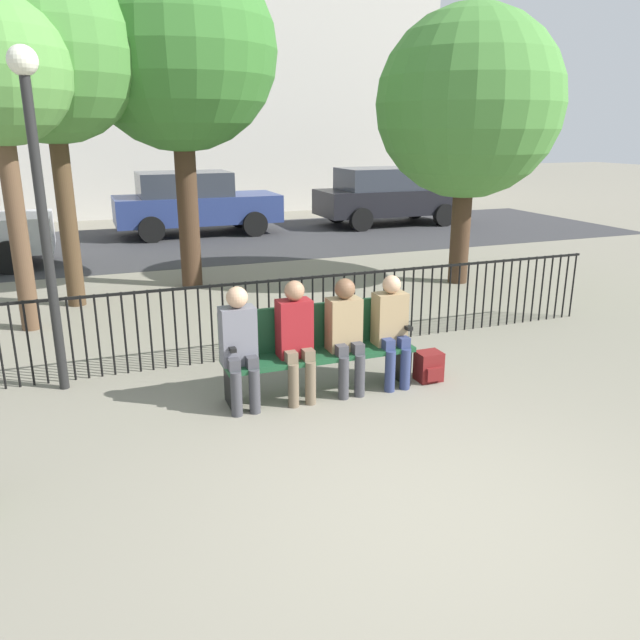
{
  "coord_description": "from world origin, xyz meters",
  "views": [
    {
      "loc": [
        -2.16,
        -3.33,
        2.65
      ],
      "look_at": [
        0.0,
        2.32,
        0.8
      ],
      "focal_mm": 35.0,
      "sensor_mm": 36.0,
      "label": 1
    }
  ],
  "objects_px": {
    "seated_person_1": "(296,335)",
    "seated_person_3": "(392,325)",
    "tree_3": "(469,105)",
    "tree_0": "(178,52)",
    "seated_person_0": "(239,342)",
    "seated_person_2": "(346,330)",
    "tree_1": "(48,54)",
    "parked_car_2": "(387,195)",
    "parked_car_0": "(194,202)",
    "park_bench": "(317,345)",
    "backpack": "(429,367)",
    "lamp_post": "(37,171)"
  },
  "relations": [
    {
      "from": "seated_person_1",
      "to": "seated_person_3",
      "type": "distance_m",
      "value": 1.07
    },
    {
      "from": "seated_person_1",
      "to": "tree_3",
      "type": "relative_size",
      "value": 0.27
    },
    {
      "from": "seated_person_3",
      "to": "tree_0",
      "type": "distance_m",
      "value": 6.27
    },
    {
      "from": "seated_person_0",
      "to": "seated_person_2",
      "type": "height_order",
      "value": "seated_person_0"
    },
    {
      "from": "seated_person_2",
      "to": "tree_1",
      "type": "distance_m",
      "value": 6.11
    },
    {
      "from": "parked_car_2",
      "to": "parked_car_0",
      "type": "bearing_deg",
      "value": 177.9
    },
    {
      "from": "seated_person_2",
      "to": "tree_3",
      "type": "relative_size",
      "value": 0.26
    },
    {
      "from": "park_bench",
      "to": "seated_person_1",
      "type": "height_order",
      "value": "seated_person_1"
    },
    {
      "from": "parked_car_0",
      "to": "parked_car_2",
      "type": "xyz_separation_m",
      "value": [
        5.53,
        -0.2,
        0.0
      ]
    },
    {
      "from": "park_bench",
      "to": "tree_0",
      "type": "relative_size",
      "value": 0.37
    },
    {
      "from": "seated_person_2",
      "to": "parked_car_2",
      "type": "height_order",
      "value": "parked_car_2"
    },
    {
      "from": "park_bench",
      "to": "seated_person_3",
      "type": "relative_size",
      "value": 1.67
    },
    {
      "from": "parked_car_2",
      "to": "backpack",
      "type": "bearing_deg",
      "value": -114.57
    },
    {
      "from": "backpack",
      "to": "tree_1",
      "type": "distance_m",
      "value": 6.88
    },
    {
      "from": "tree_0",
      "to": "tree_1",
      "type": "relative_size",
      "value": 1.1
    },
    {
      "from": "tree_3",
      "to": "parked_car_2",
      "type": "height_order",
      "value": "tree_3"
    },
    {
      "from": "lamp_post",
      "to": "tree_0",
      "type": "bearing_deg",
      "value": 63.19
    },
    {
      "from": "tree_0",
      "to": "parked_car_2",
      "type": "bearing_deg",
      "value": 39.55
    },
    {
      "from": "tree_0",
      "to": "seated_person_0",
      "type": "bearing_deg",
      "value": -94.62
    },
    {
      "from": "backpack",
      "to": "parked_car_0",
      "type": "bearing_deg",
      "value": 93.16
    },
    {
      "from": "seated_person_0",
      "to": "parked_car_0",
      "type": "relative_size",
      "value": 0.29
    },
    {
      "from": "tree_3",
      "to": "seated_person_0",
      "type": "bearing_deg",
      "value": -142.47
    },
    {
      "from": "seated_person_3",
      "to": "backpack",
      "type": "relative_size",
      "value": 3.68
    },
    {
      "from": "tree_0",
      "to": "tree_3",
      "type": "bearing_deg",
      "value": -17.65
    },
    {
      "from": "seated_person_0",
      "to": "seated_person_1",
      "type": "relative_size",
      "value": 0.99
    },
    {
      "from": "seated_person_1",
      "to": "tree_3",
      "type": "height_order",
      "value": "tree_3"
    },
    {
      "from": "tree_3",
      "to": "parked_car_0",
      "type": "distance_m",
      "value": 8.2
    },
    {
      "from": "seated_person_2",
      "to": "seated_person_3",
      "type": "distance_m",
      "value": 0.53
    },
    {
      "from": "parked_car_0",
      "to": "parked_car_2",
      "type": "height_order",
      "value": "same"
    },
    {
      "from": "seated_person_0",
      "to": "seated_person_3",
      "type": "distance_m",
      "value": 1.65
    },
    {
      "from": "park_bench",
      "to": "parked_car_0",
      "type": "bearing_deg",
      "value": 86.63
    },
    {
      "from": "park_bench",
      "to": "tree_1",
      "type": "xyz_separation_m",
      "value": [
        -2.35,
        4.51,
        3.18
      ]
    },
    {
      "from": "park_bench",
      "to": "backpack",
      "type": "height_order",
      "value": "park_bench"
    },
    {
      "from": "seated_person_1",
      "to": "seated_person_3",
      "type": "bearing_deg",
      "value": -0.1
    },
    {
      "from": "seated_person_0",
      "to": "tree_3",
      "type": "relative_size",
      "value": 0.27
    },
    {
      "from": "seated_person_2",
      "to": "tree_0",
      "type": "xyz_separation_m",
      "value": [
        -0.69,
        5.27,
        3.16
      ]
    },
    {
      "from": "seated_person_2",
      "to": "parked_car_2",
      "type": "distance_m",
      "value": 12.23
    },
    {
      "from": "park_bench",
      "to": "backpack",
      "type": "xyz_separation_m",
      "value": [
        1.24,
        -0.19,
        -0.34
      ]
    },
    {
      "from": "park_bench",
      "to": "parked_car_0",
      "type": "xyz_separation_m",
      "value": [
        0.63,
        10.78,
        0.34
      ]
    },
    {
      "from": "seated_person_0",
      "to": "seated_person_1",
      "type": "height_order",
      "value": "seated_person_1"
    },
    {
      "from": "seated_person_0",
      "to": "backpack",
      "type": "xyz_separation_m",
      "value": [
        2.09,
        -0.06,
        -0.53
      ]
    },
    {
      "from": "backpack",
      "to": "parked_car_2",
      "type": "relative_size",
      "value": 0.08
    },
    {
      "from": "tree_3",
      "to": "lamp_post",
      "type": "relative_size",
      "value": 1.36
    },
    {
      "from": "park_bench",
      "to": "seated_person_3",
      "type": "bearing_deg",
      "value": -9.39
    },
    {
      "from": "seated_person_2",
      "to": "tree_3",
      "type": "distance_m",
      "value": 5.92
    },
    {
      "from": "park_bench",
      "to": "seated_person_1",
      "type": "relative_size",
      "value": 1.62
    },
    {
      "from": "park_bench",
      "to": "tree_3",
      "type": "distance_m",
      "value": 6.09
    },
    {
      "from": "seated_person_2",
      "to": "backpack",
      "type": "bearing_deg",
      "value": -3.57
    },
    {
      "from": "park_bench",
      "to": "parked_car_0",
      "type": "relative_size",
      "value": 0.48
    },
    {
      "from": "lamp_post",
      "to": "seated_person_1",
      "type": "bearing_deg",
      "value": -27.07
    }
  ]
}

